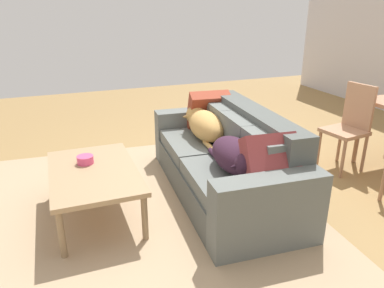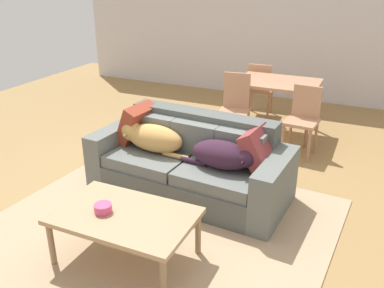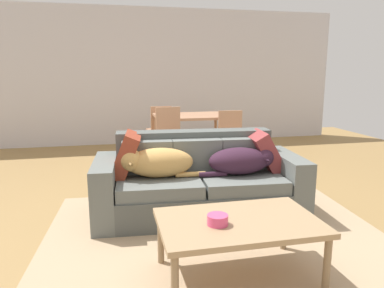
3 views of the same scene
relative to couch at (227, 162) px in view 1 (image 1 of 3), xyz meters
The scene contains 10 objects.
ground_plane 0.34m from the couch, 169.32° to the right, with size 10.00×10.00×0.00m, color olive.
area_rug 1.01m from the couch, 90.25° to the right, with size 3.06×3.12×0.01m, color tan.
couch is the anchor object (origin of this frame).
dog_on_left_cushion 0.53m from the couch, behind, with size 0.84×0.36×0.30m.
dog_on_right_cushion 0.51m from the couch, 18.85° to the right, with size 0.78×0.37×0.28m.
throw_pillow_by_left_arm 0.80m from the couch, behind, with size 0.15×0.45×0.45m, color #923823.
throw_pillow_by_right_arm 0.80m from the couch, ahead, with size 0.15×0.43×0.43m, color brown.
coffee_table 1.27m from the couch, 90.65° to the right, with size 1.13×0.72×0.44m.
bowl_on_coffee_table 1.34m from the couch, 98.00° to the right, with size 0.14×0.14×0.07m, color #EA4C7F.
dining_chair_near_left 1.53m from the couch, 91.54° to the left, with size 0.45×0.45×0.96m.
Camera 1 is at (3.03, -1.48, 1.77)m, focal length 34.29 mm.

